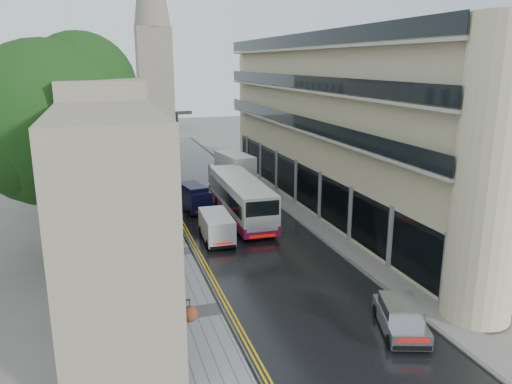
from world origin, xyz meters
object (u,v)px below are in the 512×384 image
silver_hatchback (391,332)px  lamp_post_near (180,184)px  lamp_post_far (145,147)px  white_van (208,235)px  pedestrian (177,253)px  navy_van (189,202)px  white_lorry (229,176)px  tree_near (51,151)px  tree_far (68,134)px  cream_bus (236,211)px

silver_hatchback → lamp_post_near: size_ratio=0.44×
lamp_post_far → lamp_post_near: bearing=-67.2°
white_van → lamp_post_near: bearing=-174.7°
pedestrian → lamp_post_far: bearing=-98.7°
navy_van → lamp_post_far: (-2.40, 9.98, 3.04)m
white_van → pedestrian: (-2.39, -2.21, -0.11)m
white_lorry → tree_near: bearing=-147.4°
tree_far → lamp_post_near: bearing=-62.9°
white_lorry → white_van: 13.60m
cream_bus → lamp_post_near: size_ratio=1.29×
white_lorry → navy_van: white_lorry is taller
tree_far → pedestrian: bearing=-68.1°
navy_van → lamp_post_near: 8.66m
tree_far → lamp_post_far: bearing=31.0°
silver_hatchback → lamp_post_near: 15.85m
pedestrian → lamp_post_near: lamp_post_near is taller
tree_far → silver_hatchback: (13.86, -27.58, -5.46)m
tree_near → silver_hatchback: size_ratio=3.49×
white_lorry → lamp_post_far: bearing=136.7°
white_van → lamp_post_near: lamp_post_near is taller
cream_bus → white_lorry: 10.19m
pedestrian → silver_hatchback: bearing=114.1°
white_lorry → white_van: (-4.73, -12.72, -0.89)m
navy_van → tree_near: bearing=-153.5°
white_lorry → silver_hatchback: (0.32, -26.60, -1.12)m
white_lorry → lamp_post_far: (-7.01, 4.90, 2.32)m
white_van → lamp_post_far: lamp_post_far is taller
cream_bus → white_lorry: size_ratio=1.63×
silver_hatchback → lamp_post_near: lamp_post_near is taller
tree_far → white_lorry: bearing=-4.1°
cream_bus → white_lorry: bearing=79.3°
white_lorry → pedestrian: bearing=-123.9°
tree_near → tree_far: (0.30, 13.00, -0.72)m
white_van → lamp_post_near: size_ratio=0.48×
lamp_post_near → lamp_post_far: (-0.53, 17.71, -0.40)m
tree_near → silver_hatchback: bearing=-45.9°
silver_hatchback → white_lorry: bearing=109.2°
tree_near → silver_hatchback: (14.16, -14.58, -6.18)m
lamp_post_far → pedestrian: bearing=-69.3°
white_lorry → navy_van: bearing=-140.6°
tree_far → cream_bus: 16.52m
white_lorry → lamp_post_far: lamp_post_far is taller
tree_far → navy_van: 11.92m
silver_hatchback → pedestrian: 13.84m
tree_near → white_van: (9.11, -0.70, -5.95)m
navy_van → lamp_post_near: lamp_post_near is taller
white_van → pedestrian: white_van is taller
silver_hatchback → cream_bus: bearing=116.7°
white_lorry → silver_hatchback: white_lorry is taller
white_lorry → lamp_post_near: bearing=-125.2°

